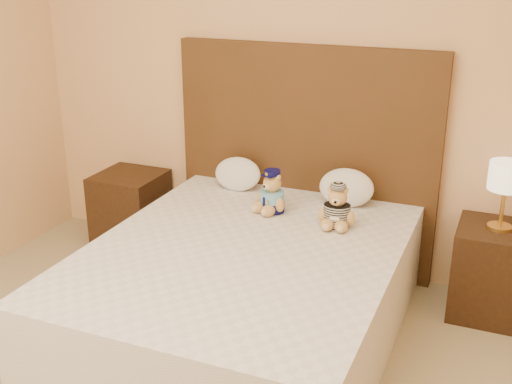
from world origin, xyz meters
TOP-DOWN VIEW (x-y plane):
  - room_walls at (0.00, 0.46)m, footprint 4.04×4.52m
  - bed at (0.00, 1.20)m, footprint 1.60×2.00m
  - headboard at (0.00, 2.21)m, footprint 1.75×0.08m
  - nightstand_left at (-1.25, 2.00)m, footprint 0.45×0.45m
  - nightstand_right at (1.25, 2.00)m, footprint 0.45×0.45m
  - lamp at (1.25, 2.00)m, footprint 0.20×0.20m
  - teddy_police at (-0.05, 1.74)m, footprint 0.29×0.29m
  - teddy_prisoner at (0.38, 1.67)m, footprint 0.24×0.23m
  - pillow_left at (-0.41, 2.03)m, footprint 0.32×0.21m
  - pillow_right at (0.34, 2.03)m, footprint 0.35×0.22m

SIDE VIEW (x-z plane):
  - nightstand_left at x=-1.25m, z-range 0.00..0.55m
  - nightstand_right at x=1.25m, z-range 0.00..0.55m
  - bed at x=0.00m, z-range 0.00..0.55m
  - pillow_left at x=-0.41m, z-range 0.55..0.78m
  - pillow_right at x=0.34m, z-range 0.55..0.79m
  - teddy_prisoner at x=0.38m, z-range 0.55..0.80m
  - teddy_police at x=-0.05m, z-range 0.55..0.81m
  - headboard at x=0.00m, z-range 0.00..1.50m
  - lamp at x=1.25m, z-range 0.65..1.05m
  - room_walls at x=0.00m, z-range 0.45..3.17m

